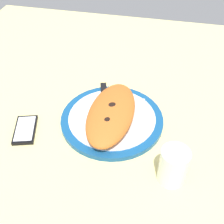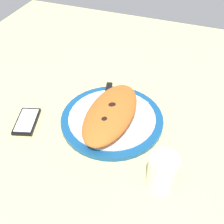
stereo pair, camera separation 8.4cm
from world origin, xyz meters
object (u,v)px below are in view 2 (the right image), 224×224
(fork, at_px, (138,114))
(water_glass, at_px, (162,174))
(smartphone, at_px, (27,121))
(plate, at_px, (112,119))
(calzone, at_px, (112,113))
(knife, at_px, (107,99))

(fork, height_order, water_glass, water_glass)
(fork, bearing_deg, water_glass, -150.00)
(water_glass, bearing_deg, smartphone, 80.43)
(plate, distance_m, calzone, 0.04)
(fork, bearing_deg, smartphone, 112.84)
(smartphone, relative_size, water_glass, 1.24)
(fork, relative_size, knife, 0.74)
(plate, relative_size, knife, 1.39)
(calzone, distance_m, smartphone, 0.26)
(smartphone, bearing_deg, knife, -50.49)
(water_glass, bearing_deg, knife, 44.13)
(plate, height_order, knife, knife)
(plate, distance_m, water_glass, 0.26)
(fork, bearing_deg, knife, 73.50)
(calzone, relative_size, water_glass, 2.80)
(calzone, bearing_deg, smartphone, 109.25)
(calzone, xyz_separation_m, water_glass, (-0.16, -0.19, -0.00))
(fork, distance_m, knife, 0.12)
(knife, relative_size, smartphone, 1.80)
(smartphone, height_order, water_glass, water_glass)
(knife, bearing_deg, water_glass, -135.87)
(plate, xyz_separation_m, water_glass, (-0.17, -0.19, 0.03))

